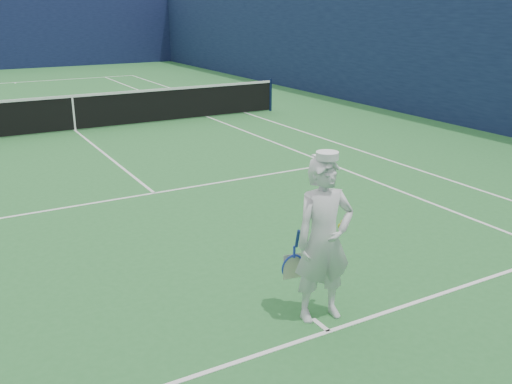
{
  "coord_description": "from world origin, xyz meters",
  "views": [
    {
      "loc": [
        -3.36,
        -16.19,
        3.39
      ],
      "look_at": [
        0.12,
        -10.07,
        1.06
      ],
      "focal_mm": 40.0,
      "sensor_mm": 36.0,
      "label": 1
    }
  ],
  "objects": [
    {
      "name": "ground",
      "position": [
        0.0,
        0.0,
        0.0
      ],
      "size": [
        80.0,
        80.0,
        0.0
      ],
      "primitive_type": "plane",
      "color": "#2A6E32",
      "rests_on": "ground"
    },
    {
      "name": "court_markings",
      "position": [
        0.0,
        0.0,
        0.0
      ],
      "size": [
        11.03,
        23.83,
        0.01
      ],
      "color": "white",
      "rests_on": "ground"
    },
    {
      "name": "tennis_net",
      "position": [
        0.0,
        0.0,
        0.55
      ],
      "size": [
        12.88,
        0.09,
        1.07
      ],
      "color": "#141E4C",
      "rests_on": "ground"
    },
    {
      "name": "windscreen_fence",
      "position": [
        0.0,
        0.0,
        2.0
      ],
      "size": [
        20.12,
        36.12,
        4.0
      ],
      "color": "#10173B",
      "rests_on": "ground"
    },
    {
      "name": "tennis_player",
      "position": [
        0.12,
        -11.57,
        0.94
      ],
      "size": [
        0.77,
        0.58,
        1.93
      ],
      "rotation": [
        0.0,
        0.0,
        -0.15
      ],
      "color": "silver",
      "rests_on": "ground"
    }
  ]
}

